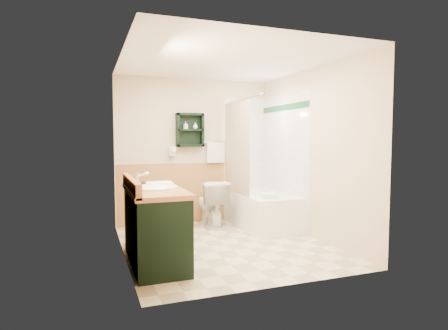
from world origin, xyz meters
The scene contains 25 objects.
floor centered at (0.00, 0.00, 0.00)m, with size 3.00×3.00×0.00m, color beige.
back_wall centered at (0.00, 1.52, 1.20)m, with size 2.60×0.04×2.40m, color beige.
left_wall centered at (-1.32, 0.00, 1.20)m, with size 0.04×3.00×2.40m, color beige.
right_wall centered at (1.32, 0.00, 1.20)m, with size 0.04×3.00×2.40m, color beige.
ceiling centered at (0.00, 0.00, 2.42)m, with size 2.60×3.00×0.04m, color white.
wainscot_left centered at (-1.29, 0.00, 0.50)m, with size 2.98×2.98×1.00m, color tan, non-canonical shape.
wainscot_back centered at (0.00, 1.49, 0.50)m, with size 2.58×2.58×1.00m, color tan, non-canonical shape.
mirror_frame centered at (-1.27, -0.55, 1.50)m, with size 1.30×1.30×1.00m, color #995E32, non-canonical shape.
mirror_glass centered at (-1.27, -0.55, 1.50)m, with size 1.20×1.20×0.90m, color white, non-canonical shape.
tile_right centered at (1.28, 0.75, 1.05)m, with size 1.50×1.50×2.10m, color white, non-canonical shape.
tile_back centered at (1.03, 1.48, 1.05)m, with size 0.95×0.95×2.10m, color white, non-canonical shape.
tile_accent centered at (1.27, 0.75, 1.90)m, with size 1.50×1.50×0.10m, color #144627, non-canonical shape.
wall_shelf centered at (-0.10, 1.41, 1.55)m, with size 0.45×0.15×0.55m, color black.
hair_dryer centered at (-0.40, 1.43, 1.20)m, with size 0.10×0.24×0.18m, color white, non-canonical shape.
towel_bar centered at (0.35, 1.45, 1.35)m, with size 0.40×0.06×0.40m, color silver, non-canonical shape.
curtain_rod centered at (0.53, 0.75, 2.00)m, with size 0.03×0.03×1.60m, color silver.
shower_curtain centered at (0.53, 0.92, 1.15)m, with size 1.05×1.05×1.70m, color #B9A78C, non-canonical shape.
vanity centered at (-0.99, -0.39, 0.43)m, with size 0.59×1.34×0.85m, color black.
bathtub centered at (0.93, 0.81, 0.27)m, with size 0.80×1.50×0.53m, color white.
toilet centered at (0.15, 1.07, 0.37)m, with size 0.42×0.75×0.73m, color white.
counter_towel centered at (-0.89, -0.17, 0.87)m, with size 0.29×0.23×0.04m, color silver.
vanity_book centered at (-1.16, 0.01, 0.96)m, with size 0.16×0.02×0.22m, color black.
tub_towel centered at (0.78, 0.29, 0.57)m, with size 0.23×0.19×0.07m, color silver.
soap_bottle_a centered at (-0.17, 1.40, 1.59)m, with size 0.05×0.12×0.06m, color white.
soap_bottle_b centered at (-0.01, 1.40, 1.61)m, with size 0.08×0.10×0.08m, color white.
Camera 1 is at (-1.69, -4.57, 1.40)m, focal length 30.00 mm.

